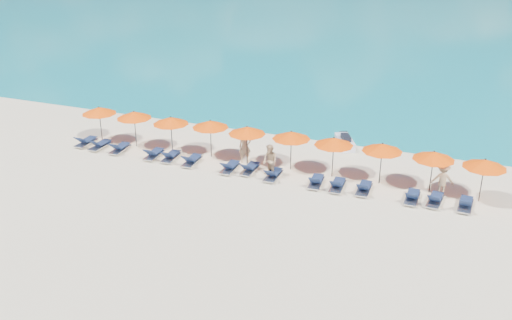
% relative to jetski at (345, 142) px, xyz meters
% --- Properties ---
extents(ground, '(1400.00, 1400.00, 0.00)m').
position_rel_jetski_xyz_m(ground, '(-3.22, -9.55, -0.33)').
color(ground, beige).
extents(jetski, '(1.73, 2.39, 0.80)m').
position_rel_jetski_xyz_m(jetski, '(0.00, 0.00, 0.00)').
color(jetski, white).
rests_on(jetski, ground).
extents(beachgoer_a, '(0.83, 0.76, 1.90)m').
position_rel_jetski_xyz_m(beachgoer_a, '(-4.75, -4.40, 0.62)').
color(beachgoer_a, tan).
rests_on(beachgoer_a, ground).
extents(beachgoer_b, '(1.02, 0.91, 1.82)m').
position_rel_jetski_xyz_m(beachgoer_b, '(-2.73, -5.78, 0.58)').
color(beachgoer_b, tan).
rests_on(beachgoer_b, ground).
extents(beachgoer_c, '(1.23, 0.73, 1.79)m').
position_rel_jetski_xyz_m(beachgoer_c, '(6.03, -4.78, 0.57)').
color(beachgoer_c, tan).
rests_on(beachgoer_c, ground).
extents(umbrella_0, '(2.10, 2.10, 2.28)m').
position_rel_jetski_xyz_m(umbrella_0, '(-14.32, -4.65, 1.69)').
color(umbrella_0, black).
rests_on(umbrella_0, ground).
extents(umbrella_1, '(2.10, 2.10, 2.28)m').
position_rel_jetski_xyz_m(umbrella_1, '(-11.84, -4.61, 1.69)').
color(umbrella_1, black).
rests_on(umbrella_1, ground).
extents(umbrella_2, '(2.10, 2.10, 2.28)m').
position_rel_jetski_xyz_m(umbrella_2, '(-9.29, -4.70, 1.69)').
color(umbrella_2, black).
rests_on(umbrella_2, ground).
extents(umbrella_3, '(2.10, 2.10, 2.28)m').
position_rel_jetski_xyz_m(umbrella_3, '(-6.88, -4.40, 1.69)').
color(umbrella_3, black).
rests_on(umbrella_3, ground).
extents(umbrella_4, '(2.10, 2.10, 2.28)m').
position_rel_jetski_xyz_m(umbrella_4, '(-4.54, -4.60, 1.69)').
color(umbrella_4, black).
rests_on(umbrella_4, ground).
extents(umbrella_5, '(2.10, 2.10, 2.28)m').
position_rel_jetski_xyz_m(umbrella_5, '(-2.00, -4.44, 1.69)').
color(umbrella_5, black).
rests_on(umbrella_5, ground).
extents(umbrella_6, '(2.10, 2.10, 2.28)m').
position_rel_jetski_xyz_m(umbrella_6, '(0.38, -4.51, 1.69)').
color(umbrella_6, black).
rests_on(umbrella_6, ground).
extents(umbrella_7, '(2.10, 2.10, 2.28)m').
position_rel_jetski_xyz_m(umbrella_7, '(2.91, -4.42, 1.69)').
color(umbrella_7, black).
rests_on(umbrella_7, ground).
extents(umbrella_8, '(2.10, 2.10, 2.28)m').
position_rel_jetski_xyz_m(umbrella_8, '(5.47, -4.56, 1.69)').
color(umbrella_8, black).
rests_on(umbrella_8, ground).
extents(umbrella_9, '(2.10, 2.10, 2.28)m').
position_rel_jetski_xyz_m(umbrella_9, '(7.85, -4.70, 1.69)').
color(umbrella_9, black).
rests_on(umbrella_9, ground).
extents(lounger_0, '(0.66, 1.71, 0.66)m').
position_rel_jetski_xyz_m(lounger_0, '(-14.84, -5.57, -0.09)').
color(lounger_0, silver).
rests_on(lounger_0, ground).
extents(lounger_1, '(0.68, 1.72, 0.66)m').
position_rel_jetski_xyz_m(lounger_1, '(-13.71, -5.71, -0.09)').
color(lounger_1, silver).
rests_on(lounger_1, ground).
extents(lounger_2, '(0.74, 1.74, 0.66)m').
position_rel_jetski_xyz_m(lounger_2, '(-12.29, -5.72, -0.09)').
color(lounger_2, silver).
rests_on(lounger_2, ground).
extents(lounger_3, '(0.72, 1.74, 0.66)m').
position_rel_jetski_xyz_m(lounger_3, '(-9.93, -5.76, -0.09)').
color(lounger_3, silver).
rests_on(lounger_3, ground).
extents(lounger_4, '(0.76, 1.75, 0.66)m').
position_rel_jetski_xyz_m(lounger_4, '(-8.84, -5.71, -0.09)').
color(lounger_4, silver).
rests_on(lounger_4, ground).
extents(lounger_5, '(0.70, 1.73, 0.66)m').
position_rel_jetski_xyz_m(lounger_5, '(-7.43, -5.81, -0.09)').
color(lounger_5, silver).
rests_on(lounger_5, ground).
extents(lounger_6, '(0.66, 1.71, 0.66)m').
position_rel_jetski_xyz_m(lounger_6, '(-5.04, -5.88, -0.09)').
color(lounger_6, silver).
rests_on(lounger_6, ground).
extents(lounger_7, '(0.63, 1.70, 0.66)m').
position_rel_jetski_xyz_m(lounger_7, '(-3.94, -5.65, -0.09)').
color(lounger_7, silver).
rests_on(lounger_7, ground).
extents(lounger_8, '(0.65, 1.71, 0.66)m').
position_rel_jetski_xyz_m(lounger_8, '(-2.48, -5.92, -0.09)').
color(lounger_8, silver).
rests_on(lounger_8, ground).
extents(lounger_9, '(0.77, 1.75, 0.66)m').
position_rel_jetski_xyz_m(lounger_9, '(-0.10, -5.92, -0.09)').
color(lounger_9, silver).
rests_on(lounger_9, ground).
extents(lounger_10, '(0.69, 1.73, 0.66)m').
position_rel_jetski_xyz_m(lounger_10, '(1.04, -5.93, -0.09)').
color(lounger_10, silver).
rests_on(lounger_10, ground).
extents(lounger_11, '(0.65, 1.71, 0.66)m').
position_rel_jetski_xyz_m(lounger_11, '(2.38, -5.80, -0.09)').
color(lounger_11, silver).
rests_on(lounger_11, ground).
extents(lounger_12, '(0.63, 1.70, 0.66)m').
position_rel_jetski_xyz_m(lounger_12, '(4.79, -5.90, -0.09)').
color(lounger_12, silver).
rests_on(lounger_12, ground).
extents(lounger_13, '(0.77, 1.75, 0.66)m').
position_rel_jetski_xyz_m(lounger_13, '(5.86, -5.80, -0.09)').
color(lounger_13, silver).
rests_on(lounger_13, ground).
extents(lounger_14, '(0.70, 1.73, 0.66)m').
position_rel_jetski_xyz_m(lounger_14, '(7.27, -5.75, -0.09)').
color(lounger_14, silver).
rests_on(lounger_14, ground).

